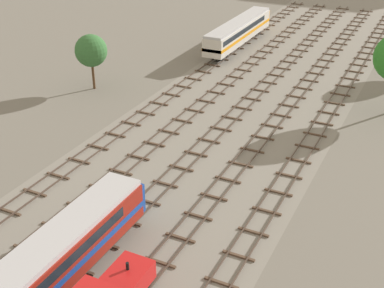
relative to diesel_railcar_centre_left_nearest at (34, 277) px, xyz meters
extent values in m
plane|color=slate|center=(0.00, 25.44, -2.60)|extent=(480.00, 480.00, 0.00)
cube|color=gray|center=(0.00, 25.44, -2.59)|extent=(22.19, 176.00, 0.01)
cube|color=#47382D|center=(-9.81, 26.44, -2.38)|extent=(0.07, 126.00, 0.15)
cube|color=#47382D|center=(-8.38, 26.44, -2.38)|extent=(0.07, 126.00, 0.15)
cube|color=brown|center=(-9.10, 6.94, -2.53)|extent=(2.40, 0.22, 0.14)
cube|color=brown|center=(-9.10, 9.94, -2.53)|extent=(2.40, 0.22, 0.14)
cube|color=brown|center=(-9.10, 12.94, -2.53)|extent=(2.40, 0.22, 0.14)
cube|color=brown|center=(-9.10, 15.94, -2.53)|extent=(2.40, 0.22, 0.14)
cube|color=brown|center=(-9.10, 18.94, -2.53)|extent=(2.40, 0.22, 0.14)
cube|color=brown|center=(-9.10, 21.94, -2.53)|extent=(2.40, 0.22, 0.14)
cube|color=brown|center=(-9.10, 24.94, -2.53)|extent=(2.40, 0.22, 0.14)
cube|color=brown|center=(-9.10, 27.94, -2.53)|extent=(2.40, 0.22, 0.14)
cube|color=brown|center=(-9.10, 30.94, -2.53)|extent=(2.40, 0.22, 0.14)
cube|color=brown|center=(-9.10, 33.94, -2.53)|extent=(2.40, 0.22, 0.14)
cube|color=brown|center=(-9.10, 36.94, -2.53)|extent=(2.40, 0.22, 0.14)
cube|color=brown|center=(-9.10, 39.94, -2.53)|extent=(2.40, 0.22, 0.14)
cube|color=brown|center=(-9.10, 42.94, -2.53)|extent=(2.40, 0.22, 0.14)
cube|color=brown|center=(-9.10, 45.94, -2.53)|extent=(2.40, 0.22, 0.14)
cube|color=brown|center=(-9.10, 48.94, -2.53)|extent=(2.40, 0.22, 0.14)
cube|color=brown|center=(-9.10, 51.94, -2.53)|extent=(2.40, 0.22, 0.14)
cube|color=brown|center=(-9.10, 54.94, -2.53)|extent=(2.40, 0.22, 0.14)
cube|color=brown|center=(-9.10, 57.94, -2.53)|extent=(2.40, 0.22, 0.14)
cube|color=brown|center=(-9.10, 60.94, -2.53)|extent=(2.40, 0.22, 0.14)
cube|color=brown|center=(-9.10, 63.94, -2.53)|extent=(2.40, 0.22, 0.14)
cube|color=brown|center=(-9.10, 66.94, -2.53)|extent=(2.40, 0.22, 0.14)
cube|color=brown|center=(-9.10, 69.94, -2.53)|extent=(2.40, 0.22, 0.14)
cube|color=brown|center=(-9.10, 72.94, -2.53)|extent=(2.40, 0.22, 0.14)
cube|color=brown|center=(-9.10, 75.94, -2.53)|extent=(2.40, 0.22, 0.14)
cube|color=brown|center=(-9.10, 78.94, -2.53)|extent=(2.40, 0.22, 0.14)
cube|color=brown|center=(-9.10, 81.94, -2.53)|extent=(2.40, 0.22, 0.14)
cube|color=brown|center=(-9.10, 84.94, -2.53)|extent=(2.40, 0.22, 0.14)
cube|color=brown|center=(-9.10, 87.94, -2.53)|extent=(2.40, 0.22, 0.14)
cube|color=#47382D|center=(-5.27, 26.44, -2.38)|extent=(0.07, 126.00, 0.15)
cube|color=#47382D|center=(-3.83, 26.44, -2.38)|extent=(0.07, 126.00, 0.15)
cube|color=brown|center=(-4.55, 3.94, -2.53)|extent=(2.40, 0.22, 0.14)
cube|color=brown|center=(-4.55, 6.94, -2.53)|extent=(2.40, 0.22, 0.14)
cube|color=brown|center=(-4.55, 9.94, -2.53)|extent=(2.40, 0.22, 0.14)
cube|color=brown|center=(-4.55, 12.94, -2.53)|extent=(2.40, 0.22, 0.14)
cube|color=brown|center=(-4.55, 15.94, -2.53)|extent=(2.40, 0.22, 0.14)
cube|color=brown|center=(-4.55, 18.94, -2.53)|extent=(2.40, 0.22, 0.14)
cube|color=brown|center=(-4.55, 21.94, -2.53)|extent=(2.40, 0.22, 0.14)
cube|color=brown|center=(-4.55, 24.94, -2.53)|extent=(2.40, 0.22, 0.14)
cube|color=brown|center=(-4.55, 27.94, -2.53)|extent=(2.40, 0.22, 0.14)
cube|color=brown|center=(-4.55, 30.94, -2.53)|extent=(2.40, 0.22, 0.14)
cube|color=brown|center=(-4.55, 33.94, -2.53)|extent=(2.40, 0.22, 0.14)
cube|color=brown|center=(-4.55, 36.94, -2.53)|extent=(2.40, 0.22, 0.14)
cube|color=brown|center=(-4.55, 39.94, -2.53)|extent=(2.40, 0.22, 0.14)
cube|color=brown|center=(-4.55, 42.94, -2.53)|extent=(2.40, 0.22, 0.14)
cube|color=brown|center=(-4.55, 45.94, -2.53)|extent=(2.40, 0.22, 0.14)
cube|color=brown|center=(-4.55, 48.94, -2.53)|extent=(2.40, 0.22, 0.14)
cube|color=brown|center=(-4.55, 51.94, -2.53)|extent=(2.40, 0.22, 0.14)
cube|color=brown|center=(-4.55, 54.94, -2.53)|extent=(2.40, 0.22, 0.14)
cube|color=brown|center=(-4.55, 57.94, -2.53)|extent=(2.40, 0.22, 0.14)
cube|color=brown|center=(-4.55, 60.94, -2.53)|extent=(2.40, 0.22, 0.14)
cube|color=brown|center=(-4.55, 63.94, -2.53)|extent=(2.40, 0.22, 0.14)
cube|color=brown|center=(-4.55, 66.94, -2.53)|extent=(2.40, 0.22, 0.14)
cube|color=brown|center=(-4.55, 69.94, -2.53)|extent=(2.40, 0.22, 0.14)
cube|color=brown|center=(-4.55, 72.94, -2.53)|extent=(2.40, 0.22, 0.14)
cube|color=brown|center=(-4.55, 75.94, -2.53)|extent=(2.40, 0.22, 0.14)
cube|color=brown|center=(-4.55, 78.94, -2.53)|extent=(2.40, 0.22, 0.14)
cube|color=brown|center=(-4.55, 81.94, -2.53)|extent=(2.40, 0.22, 0.14)
cube|color=brown|center=(-4.55, 84.94, -2.53)|extent=(2.40, 0.22, 0.14)
cube|color=brown|center=(-4.55, 87.94, -2.53)|extent=(2.40, 0.22, 0.14)
cube|color=#47382D|center=(-0.72, 26.44, -2.38)|extent=(0.07, 126.00, 0.15)
cube|color=#47382D|center=(0.72, 26.44, -2.38)|extent=(0.07, 126.00, 0.15)
cube|color=brown|center=(0.00, 3.94, -2.53)|extent=(2.40, 0.22, 0.14)
cube|color=brown|center=(0.00, 6.94, -2.53)|extent=(2.40, 0.22, 0.14)
cube|color=brown|center=(0.00, 9.94, -2.53)|extent=(2.40, 0.22, 0.14)
cube|color=brown|center=(0.00, 12.94, -2.53)|extent=(2.40, 0.22, 0.14)
cube|color=brown|center=(0.00, 15.94, -2.53)|extent=(2.40, 0.22, 0.14)
cube|color=brown|center=(0.00, 18.94, -2.53)|extent=(2.40, 0.22, 0.14)
cube|color=brown|center=(0.00, 21.94, -2.53)|extent=(2.40, 0.22, 0.14)
cube|color=brown|center=(0.00, 24.94, -2.53)|extent=(2.40, 0.22, 0.14)
cube|color=brown|center=(0.00, 27.94, -2.53)|extent=(2.40, 0.22, 0.14)
cube|color=brown|center=(0.00, 30.94, -2.53)|extent=(2.40, 0.22, 0.14)
cube|color=brown|center=(0.00, 33.94, -2.53)|extent=(2.40, 0.22, 0.14)
cube|color=brown|center=(0.00, 36.94, -2.53)|extent=(2.40, 0.22, 0.14)
cube|color=brown|center=(0.00, 39.94, -2.53)|extent=(2.40, 0.22, 0.14)
cube|color=brown|center=(0.00, 42.94, -2.53)|extent=(2.40, 0.22, 0.14)
cube|color=brown|center=(0.00, 45.94, -2.53)|extent=(2.40, 0.22, 0.14)
cube|color=brown|center=(0.00, 48.94, -2.53)|extent=(2.40, 0.22, 0.14)
cube|color=brown|center=(0.00, 51.94, -2.53)|extent=(2.40, 0.22, 0.14)
cube|color=brown|center=(0.00, 54.94, -2.53)|extent=(2.40, 0.22, 0.14)
cube|color=brown|center=(0.00, 57.94, -2.53)|extent=(2.40, 0.22, 0.14)
cube|color=brown|center=(0.00, 60.94, -2.53)|extent=(2.40, 0.22, 0.14)
cube|color=brown|center=(0.00, 63.94, -2.53)|extent=(2.40, 0.22, 0.14)
cube|color=brown|center=(0.00, 66.94, -2.53)|extent=(2.40, 0.22, 0.14)
cube|color=brown|center=(0.00, 69.94, -2.53)|extent=(2.40, 0.22, 0.14)
cube|color=brown|center=(0.00, 72.94, -2.53)|extent=(2.40, 0.22, 0.14)
cube|color=brown|center=(0.00, 75.94, -2.53)|extent=(2.40, 0.22, 0.14)
cube|color=brown|center=(0.00, 78.94, -2.53)|extent=(2.40, 0.22, 0.14)
cube|color=brown|center=(0.00, 81.94, -2.53)|extent=(2.40, 0.22, 0.14)
cube|color=brown|center=(0.00, 84.94, -2.53)|extent=(2.40, 0.22, 0.14)
cube|color=brown|center=(0.00, 87.94, -2.53)|extent=(2.40, 0.22, 0.14)
cube|color=#47382D|center=(3.83, 26.44, -2.38)|extent=(0.07, 126.00, 0.15)
cube|color=#47382D|center=(5.27, 26.44, -2.38)|extent=(0.07, 126.00, 0.15)
cube|color=brown|center=(4.55, 6.94, -2.53)|extent=(2.40, 0.22, 0.14)
cube|color=brown|center=(4.55, 9.94, -2.53)|extent=(2.40, 0.22, 0.14)
cube|color=brown|center=(4.55, 12.94, -2.53)|extent=(2.40, 0.22, 0.14)
cube|color=brown|center=(4.55, 15.94, -2.53)|extent=(2.40, 0.22, 0.14)
cube|color=brown|center=(4.55, 18.94, -2.53)|extent=(2.40, 0.22, 0.14)
cube|color=brown|center=(4.55, 21.94, -2.53)|extent=(2.40, 0.22, 0.14)
cube|color=brown|center=(4.55, 24.94, -2.53)|extent=(2.40, 0.22, 0.14)
cube|color=brown|center=(4.55, 27.94, -2.53)|extent=(2.40, 0.22, 0.14)
cube|color=brown|center=(4.55, 30.94, -2.53)|extent=(2.40, 0.22, 0.14)
cube|color=brown|center=(4.55, 33.94, -2.53)|extent=(2.40, 0.22, 0.14)
cube|color=brown|center=(4.55, 36.94, -2.53)|extent=(2.40, 0.22, 0.14)
cube|color=brown|center=(4.55, 39.94, -2.53)|extent=(2.40, 0.22, 0.14)
cube|color=brown|center=(4.55, 42.94, -2.53)|extent=(2.40, 0.22, 0.14)
cube|color=brown|center=(4.55, 45.94, -2.53)|extent=(2.40, 0.22, 0.14)
cube|color=brown|center=(4.55, 48.94, -2.53)|extent=(2.40, 0.22, 0.14)
cube|color=brown|center=(4.55, 51.94, -2.53)|extent=(2.40, 0.22, 0.14)
cube|color=brown|center=(4.55, 54.94, -2.53)|extent=(2.40, 0.22, 0.14)
cube|color=brown|center=(4.55, 57.94, -2.53)|extent=(2.40, 0.22, 0.14)
cube|color=brown|center=(4.55, 60.94, -2.53)|extent=(2.40, 0.22, 0.14)
cube|color=brown|center=(4.55, 63.94, -2.53)|extent=(2.40, 0.22, 0.14)
cube|color=brown|center=(4.55, 66.94, -2.53)|extent=(2.40, 0.22, 0.14)
cube|color=brown|center=(4.55, 69.94, -2.53)|extent=(2.40, 0.22, 0.14)
cube|color=brown|center=(4.55, 72.94, -2.53)|extent=(2.40, 0.22, 0.14)
cube|color=brown|center=(4.55, 75.94, -2.53)|extent=(2.40, 0.22, 0.14)
cube|color=brown|center=(4.55, 78.94, -2.53)|extent=(2.40, 0.22, 0.14)
cube|color=brown|center=(4.55, 81.94, -2.53)|extent=(2.40, 0.22, 0.14)
cube|color=brown|center=(4.55, 84.94, -2.53)|extent=(2.40, 0.22, 0.14)
cube|color=brown|center=(4.55, 87.94, -2.53)|extent=(2.40, 0.22, 0.14)
cube|color=#47382D|center=(8.38, 26.44, -2.38)|extent=(0.07, 126.00, 0.15)
cube|color=#47382D|center=(9.81, 26.44, -2.38)|extent=(0.07, 126.00, 0.15)
cube|color=brown|center=(9.10, 6.94, -2.53)|extent=(2.40, 0.22, 0.14)
cube|color=brown|center=(9.10, 9.94, -2.53)|extent=(2.40, 0.22, 0.14)
cube|color=brown|center=(9.10, 12.94, -2.53)|extent=(2.40, 0.22, 0.14)
cube|color=brown|center=(9.10, 15.94, -2.53)|extent=(2.40, 0.22, 0.14)
cube|color=brown|center=(9.10, 18.94, -2.53)|extent=(2.40, 0.22, 0.14)
cube|color=brown|center=(9.10, 21.94, -2.53)|extent=(2.40, 0.22, 0.14)
cube|color=brown|center=(9.10, 24.94, -2.53)|extent=(2.40, 0.22, 0.14)
cube|color=brown|center=(9.10, 27.94, -2.53)|extent=(2.40, 0.22, 0.14)
cube|color=brown|center=(9.10, 30.94, -2.53)|extent=(2.40, 0.22, 0.14)
cube|color=brown|center=(9.10, 33.94, -2.53)|extent=(2.40, 0.22, 0.14)
cube|color=brown|center=(9.10, 36.94, -2.53)|extent=(2.40, 0.22, 0.14)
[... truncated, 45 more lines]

